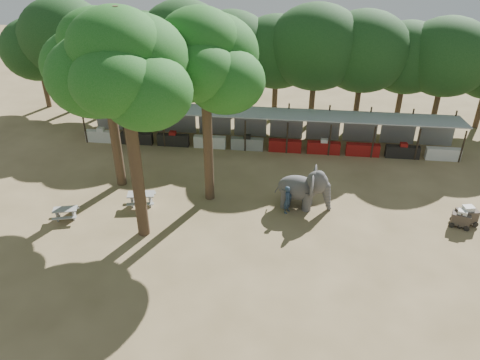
# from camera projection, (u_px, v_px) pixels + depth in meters

# --- Properties ---
(ground) EXTENTS (100.00, 100.00, 0.00)m
(ground) POSITION_uv_depth(u_px,v_px,m) (248.00, 265.00, 23.65)
(ground) COLOR brown
(ground) RESTS_ON ground
(vendor_stalls) EXTENTS (28.00, 2.99, 2.80)m
(vendor_stalls) POSITION_uv_depth(u_px,v_px,m) (267.00, 130.00, 34.88)
(vendor_stalls) COLOR gray
(vendor_stalls) RESTS_ON ground
(yard_tree_left) EXTENTS (7.10, 6.90, 11.02)m
(yard_tree_left) POSITION_uv_depth(u_px,v_px,m) (102.00, 58.00, 26.54)
(yard_tree_left) COLOR #332316
(yard_tree_left) RESTS_ON ground
(yard_tree_center) EXTENTS (7.10, 6.90, 12.04)m
(yard_tree_center) POSITION_uv_depth(u_px,v_px,m) (122.00, 69.00, 21.45)
(yard_tree_center) COLOR #332316
(yard_tree_center) RESTS_ON ground
(yard_tree_back) EXTENTS (7.10, 6.90, 11.36)m
(yard_tree_back) POSITION_uv_depth(u_px,v_px,m) (203.00, 61.00, 24.91)
(yard_tree_back) COLOR #332316
(yard_tree_back) RESTS_ON ground
(backdrop_trees) EXTENTS (46.46, 5.95, 8.33)m
(backdrop_trees) POSITION_uv_depth(u_px,v_px,m) (273.00, 54.00, 37.09)
(backdrop_trees) COLOR #332316
(backdrop_trees) RESTS_ON ground
(elephant) EXTENTS (3.37, 2.54, 2.53)m
(elephant) POSITION_uv_depth(u_px,v_px,m) (304.00, 188.00, 27.64)
(elephant) COLOR #403E3D
(elephant) RESTS_ON ground
(handler) EXTENTS (0.65, 0.75, 1.74)m
(handler) POSITION_uv_depth(u_px,v_px,m) (288.00, 200.00, 27.29)
(handler) COLOR #26384C
(handler) RESTS_ON ground
(picnic_table_near) EXTENTS (1.61, 1.52, 0.67)m
(picnic_table_near) POSITION_uv_depth(u_px,v_px,m) (66.00, 212.00, 26.93)
(picnic_table_near) COLOR gray
(picnic_table_near) RESTS_ON ground
(picnic_table_far) EXTENTS (1.82, 1.69, 0.80)m
(picnic_table_far) POSITION_uv_depth(u_px,v_px,m) (141.00, 198.00, 28.12)
(picnic_table_far) COLOR gray
(picnic_table_far) RESTS_ON ground
(cart_front) EXTENTS (1.26, 1.02, 1.06)m
(cart_front) POSITION_uv_depth(u_px,v_px,m) (461.00, 218.00, 26.25)
(cart_front) COLOR #362D26
(cart_front) RESTS_ON ground
(cart_back) EXTENTS (1.39, 1.07, 1.21)m
(cart_back) POSITION_uv_depth(u_px,v_px,m) (466.00, 215.00, 26.38)
(cart_back) COLOR #362D26
(cart_back) RESTS_ON ground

